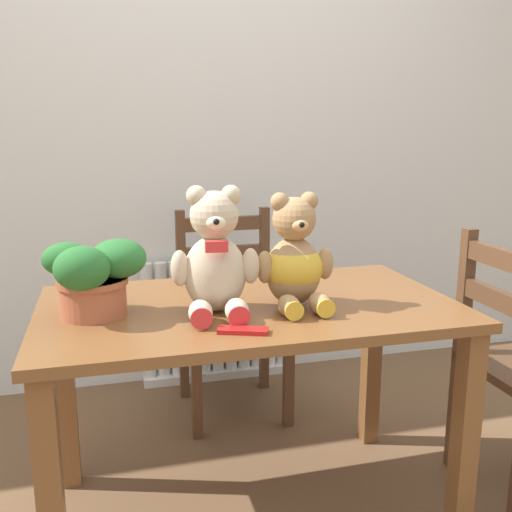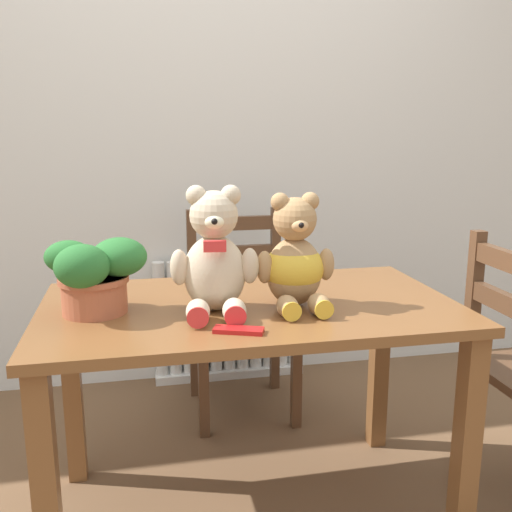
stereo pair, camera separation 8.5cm
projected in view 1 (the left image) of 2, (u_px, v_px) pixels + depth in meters
wall_back at (190, 110)px, 2.62m from camera, size 8.00×0.04×2.60m
radiator at (217, 326)px, 2.80m from camera, size 0.74×0.10×0.60m
dining_table at (249, 338)px, 1.73m from camera, size 1.23×0.70×0.70m
wooden_chair_behind at (230, 313)px, 2.48m from camera, size 0.42×0.42×0.87m
teddy_bear_left at (215, 259)px, 1.59m from camera, size 0.25×0.26×0.36m
teddy_bear_right at (294, 261)px, 1.65m from camera, size 0.23×0.23×0.33m
potted_plant at (94, 275)px, 1.56m from camera, size 0.28×0.23×0.21m
chocolate_bar at (243, 331)px, 1.45m from camera, size 0.14×0.09×0.01m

